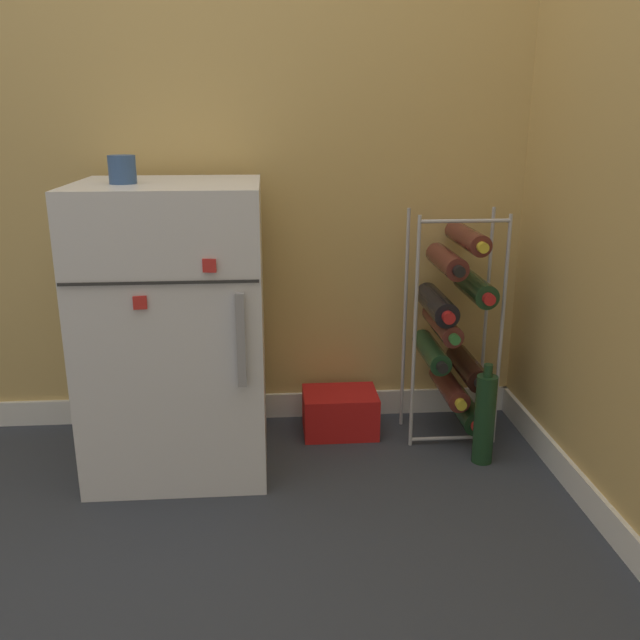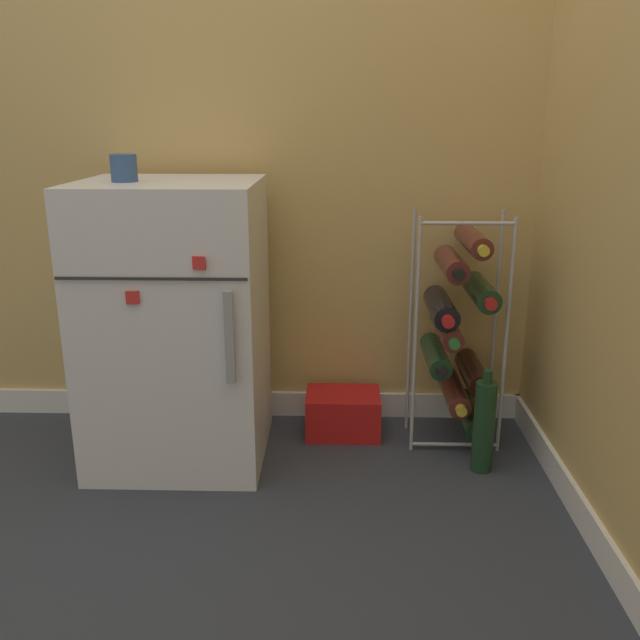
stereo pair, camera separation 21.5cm
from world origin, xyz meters
name	(u,v)px [view 2 (the right image)]	position (x,y,z in m)	size (l,w,h in m)	color
ground_plane	(281,493)	(0.00, 0.00, 0.00)	(14.00, 14.00, 0.00)	#333842
wall_back	(289,60)	(0.00, 0.58, 1.24)	(6.66, 0.07, 2.50)	tan
mini_fridge	(177,324)	(-0.34, 0.25, 0.44)	(0.53, 0.51, 0.88)	white
wine_rack	(459,333)	(0.56, 0.36, 0.38)	(0.30, 0.33, 0.78)	#B2B2B7
soda_box	(343,413)	(0.19, 0.40, 0.07)	(0.25, 0.18, 0.15)	red
fridge_top_cup	(124,168)	(-0.45, 0.21, 0.92)	(0.08, 0.08, 0.08)	#335184
loose_bottle_floor	(484,426)	(0.62, 0.16, 0.15)	(0.07, 0.07, 0.33)	#19381E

